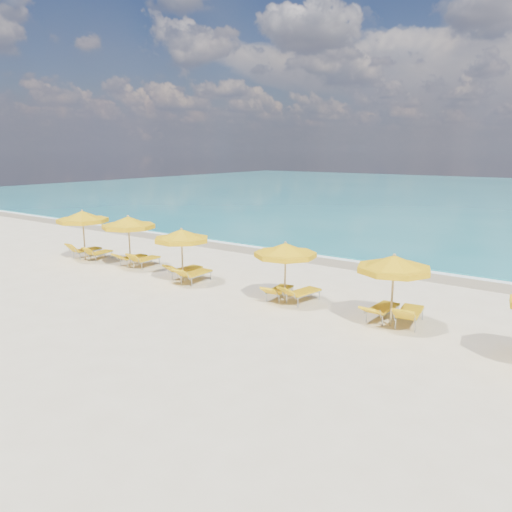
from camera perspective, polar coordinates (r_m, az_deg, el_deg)
The scene contains 20 objects.
ground_plane at distance 19.02m, azimuth -2.68°, elevation -4.31°, with size 120.00×120.00×0.00m, color beige.
ocean at distance 63.46m, azimuth 25.81°, elevation 6.10°, with size 120.00×80.00×0.30m, color #157179.
wet_sand_band at distance 25.03m, azimuth 8.01°, elevation -0.39°, with size 120.00×2.60×0.01m, color tan.
foam_line at distance 25.72m, azimuth 8.85°, elevation -0.07°, with size 120.00×1.20×0.03m, color white.
whitecap_near at distance 36.15m, azimuth 6.87°, elevation 3.51°, with size 14.00×0.36×0.05m, color white.
umbrella_2 at distance 25.76m, azimuth -19.22°, elevation 4.22°, with size 2.79×2.79×2.49m.
umbrella_3 at distance 23.43m, azimuth -14.39°, elevation 3.68°, with size 2.57×2.57×2.45m.
umbrella_4 at distance 20.37m, azimuth -8.51°, elevation 2.28°, with size 2.85×2.85×2.27m.
umbrella_5 at distance 17.45m, azimuth 3.37°, elevation 0.62°, with size 2.60×2.60×2.23m.
umbrella_6 at distance 15.64m, azimuth 15.49°, elevation -0.94°, with size 2.40×2.40×2.30m.
lounger_2_left at distance 26.70m, azimuth -18.83°, elevation 0.36°, with size 0.63×1.77×0.86m.
lounger_2_right at distance 25.95m, azimuth -17.42°, elevation 0.07°, with size 0.75×1.65×0.76m.
lounger_3_left at distance 24.40m, azimuth -13.92°, elevation -0.46°, with size 0.64×1.75×0.69m.
lounger_3_right at distance 23.78m, azimuth -12.48°, elevation -0.69°, with size 0.71×1.77×0.80m.
lounger_4_left at distance 21.41m, azimuth -8.00°, elevation -1.92°, with size 0.63×1.85×0.78m.
lounger_4_right at distance 20.64m, azimuth -6.94°, elevation -2.40°, with size 0.72×1.91×0.80m.
lounger_5_left at distance 18.30m, azimuth 2.65°, elevation -4.30°, with size 0.77×1.77×0.69m.
lounger_5_right at distance 17.99m, azimuth 5.33°, elevation -4.59°, with size 0.89×1.87×0.76m.
lounger_6_left at distance 16.64m, azimuth 14.19°, elevation -6.32°, with size 0.67×1.90×0.70m.
lounger_6_right at distance 16.37m, azimuth 17.10°, elevation -6.74°, with size 0.93×2.03×0.85m.
Camera 1 is at (11.48, -14.18, 5.39)m, focal length 35.00 mm.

